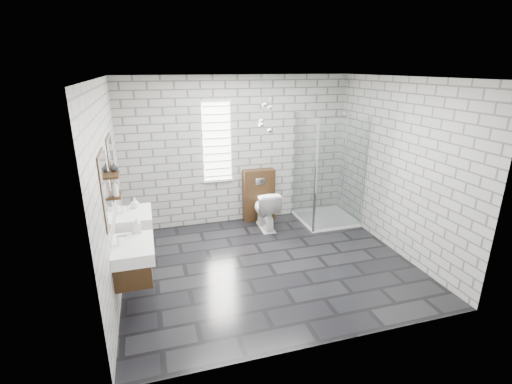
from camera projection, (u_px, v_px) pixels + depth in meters
name	position (u px, v px, depth m)	size (l,w,h in m)	color
floor	(268.00, 264.00, 5.62)	(4.20, 3.60, 0.02)	black
ceiling	(271.00, 77.00, 4.74)	(4.20, 3.60, 0.02)	white
wall_back	(238.00, 151.00, 6.82)	(4.20, 0.02, 2.70)	#A1A19C
wall_front	(330.00, 231.00, 3.53)	(4.20, 0.02, 2.70)	#A1A19C
wall_left	(109.00, 192.00, 4.61)	(0.02, 3.60, 2.70)	#A1A19C
wall_right	(398.00, 167.00, 5.74)	(0.02, 3.60, 2.70)	#A1A19C
vanity_left	(130.00, 251.00, 4.39)	(0.47, 0.70, 1.57)	#3A2511
vanity_right	(132.00, 219.00, 5.33)	(0.47, 0.70, 1.57)	#3A2511
shelf_lower	(116.00, 195.00, 4.60)	(0.14, 0.30, 0.03)	#3A2511
shelf_upper	(113.00, 175.00, 4.51)	(0.14, 0.30, 0.03)	#3A2511
window	(217.00, 142.00, 6.62)	(0.56, 0.05, 1.48)	white
cistern_panel	(259.00, 195.00, 7.09)	(0.60, 0.20, 1.00)	#3A2511
flush_plate	(260.00, 181.00, 6.90)	(0.18, 0.01, 0.12)	silver
shower_enclosure	(325.00, 198.00, 6.93)	(1.00, 1.00, 2.03)	white
pendant_cluster	(265.00, 117.00, 6.31)	(0.30, 0.27, 0.95)	silver
toilet	(265.00, 209.00, 6.75)	(0.41, 0.71, 0.73)	white
soap_bottle_a	(137.00, 225.00, 4.63)	(0.09, 0.09, 0.20)	#B2B2B2
soap_bottle_b	(135.00, 203.00, 5.45)	(0.12, 0.12, 0.16)	#B2B2B2
soap_bottle_c	(115.00, 188.00, 4.47)	(0.08, 0.08, 0.21)	#B2B2B2
vase	(114.00, 167.00, 4.59)	(0.10, 0.10, 0.11)	#B2B2B2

